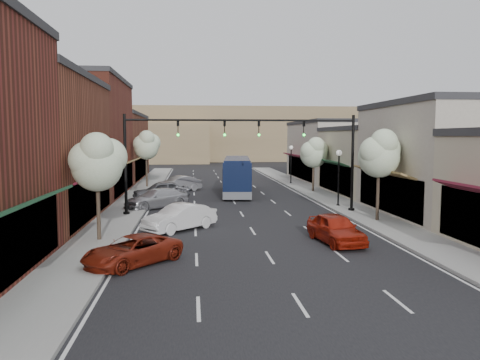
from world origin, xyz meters
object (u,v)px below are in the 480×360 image
object	(u,v)px
signal_mast_left	(160,149)
parked_car_d	(161,191)
tree_left_far	(147,145)
red_hatchback	(336,229)
signal_mast_right	(320,148)
tree_left_near	(98,161)
lamp_post_near	(339,169)
parked_car_a	(132,251)
lamp_post_far	(291,158)
tree_right_far	(314,152)
parked_car_c	(156,199)
tree_right_near	(380,153)
parked_car_b	(180,217)
coach_bus	(237,175)
parked_car_e	(178,184)

from	to	relation	value
signal_mast_left	parked_car_d	size ratio (longest dim) A/B	1.72
tree_left_far	red_hatchback	bearing A→B (deg)	-66.14
signal_mast_right	tree_left_near	distance (m)	16.05
tree_left_far	lamp_post_near	distance (m)	22.33
tree_left_near	parked_car_a	xyz separation A→B (m)	(2.22, -4.51, -3.60)
signal_mast_right	lamp_post_far	distance (m)	20.19
tree_right_far	parked_car_c	world-z (taller)	tree_right_far
signal_mast_left	signal_mast_right	bearing A→B (deg)	0.00
signal_mast_right	red_hatchback	distance (m)	10.35
tree_right_near	parked_car_c	bearing A→B (deg)	152.81
tree_left_near	parked_car_c	size ratio (longest dim) A/B	1.11
tree_left_near	parked_car_b	xyz separation A→B (m)	(4.05, 2.73, -3.46)
parked_car_a	parked_car_c	xyz separation A→B (m)	(-0.17, 15.98, 0.12)
lamp_post_near	parked_car_c	distance (m)	14.21
tree_right_near	lamp_post_near	xyz separation A→B (m)	(-0.55, 6.56, -1.45)
signal_mast_right	coach_bus	distance (m)	12.99
red_hatchback	parked_car_d	size ratio (longest dim) A/B	0.93
lamp_post_far	coach_bus	distance (m)	10.91
tree_right_far	parked_car_b	distance (m)	21.59
lamp_post_near	tree_left_near	bearing A→B (deg)	-146.67
tree_left_near	parked_car_a	world-z (taller)	tree_left_near
tree_right_far	parked_car_b	size ratio (longest dim) A/B	1.17
signal_mast_left	lamp_post_near	xyz separation A→B (m)	(13.42, 2.50, -1.62)
lamp_post_near	parked_car_e	world-z (taller)	lamp_post_near
lamp_post_near	parked_car_d	xyz separation A→B (m)	(-13.96, 5.42, -2.19)
tree_left_far	red_hatchback	xyz separation A→B (m)	(12.12, -27.39, -3.85)
tree_left_far	lamp_post_far	size ratio (longest dim) A/B	1.38
tree_right_near	parked_car_a	bearing A→B (deg)	-149.39
tree_right_near	parked_car_e	size ratio (longest dim) A/B	1.29
signal_mast_left	parked_car_a	size ratio (longest dim) A/B	1.84
tree_right_near	parked_car_b	xyz separation A→B (m)	(-12.55, -1.27, -3.69)
tree_left_near	red_hatchback	size ratio (longest dim) A/B	1.28
lamp_post_far	parked_car_e	world-z (taller)	lamp_post_far
parked_car_a	parked_car_c	size ratio (longest dim) A/B	0.87
parked_car_b	parked_car_e	distance (m)	19.77
tree_left_far	parked_car_c	bearing A→B (deg)	-81.95
tree_right_near	tree_left_near	xyz separation A→B (m)	(-16.60, -4.00, -0.23)
lamp_post_far	parked_car_c	bearing A→B (deg)	-130.17
tree_left_near	parked_car_d	bearing A→B (deg)	82.55
lamp_post_near	parked_car_d	bearing A→B (deg)	158.80
lamp_post_near	red_hatchback	xyz separation A→B (m)	(-3.94, -11.95, -2.25)
signal_mast_left	tree_left_far	xyz separation A→B (m)	(-2.63, 17.95, -0.02)
red_hatchback	tree_left_far	bearing A→B (deg)	106.18
parked_car_a	signal_mast_right	bearing A→B (deg)	91.26
lamp_post_near	parked_car_a	size ratio (longest dim) A/B	1.00
tree_right_near	parked_car_c	size ratio (longest dim) A/B	1.16
tree_left_near	parked_car_e	bearing A→B (deg)	81.38
lamp_post_near	red_hatchback	size ratio (longest dim) A/B	1.00
tree_right_near	lamp_post_near	bearing A→B (deg)	94.77
signal_mast_left	tree_left_near	size ratio (longest dim) A/B	1.44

